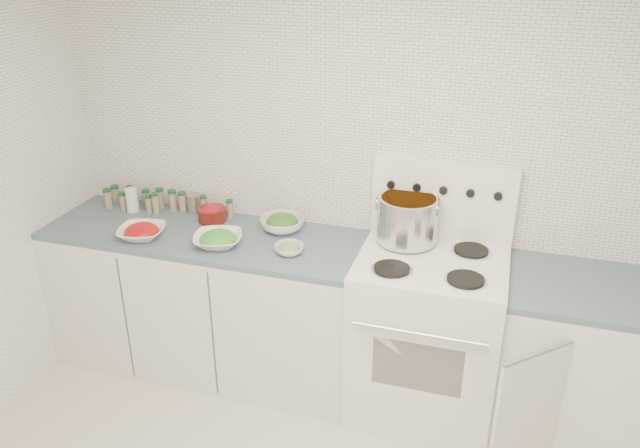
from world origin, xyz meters
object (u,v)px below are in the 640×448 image
(stove, at_px, (427,331))
(bowl_snowpea, at_px, (218,239))
(stock_pot, at_px, (408,217))
(bowl_tomato, at_px, (142,232))

(stove, relative_size, bowl_snowpea, 4.16)
(stove, relative_size, stock_pot, 3.97)
(stove, xyz_separation_m, bowl_snowpea, (-1.15, -0.12, 0.44))
(stock_pot, bearing_deg, bowl_snowpea, -164.19)
(stock_pot, relative_size, bowl_tomato, 1.11)
(stock_pot, height_order, bowl_tomato, stock_pot)
(bowl_tomato, relative_size, bowl_snowpea, 0.95)
(stock_pot, relative_size, bowl_snowpea, 1.05)
(stock_pot, bearing_deg, stove, -43.71)
(stock_pot, xyz_separation_m, bowl_tomato, (-1.43, -0.31, -0.14))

